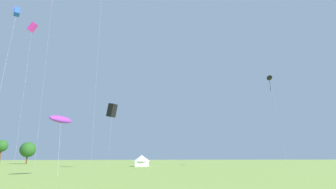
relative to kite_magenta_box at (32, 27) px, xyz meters
name	(u,v)px	position (x,y,z in m)	size (l,w,h in m)	color
kite_magenta_box	(32,27)	(0.00, 0.00, 0.00)	(2.16, 3.24, 30.07)	#E02DA3
kite_black_parafoil	(269,78)	(54.01, 2.09, -8.29)	(2.71, 3.63, 21.20)	black
kite_black_box	(112,110)	(17.38, 0.64, -17.33)	(2.33, 2.35, 13.07)	black
kite_purple_parafoil	(61,119)	(12.96, -20.80, -22.28)	(3.00, 4.06, 7.28)	purple
kite_blue_box	(17,12)	(5.88, -20.23, -7.98)	(1.15, 2.42, 21.77)	blue
festival_tent_right	(142,160)	(24.11, 8.95, -27.49)	(3.95, 3.95, 2.57)	white
tree_distant_left	(2,146)	(-12.90, 22.76, -23.91)	(3.16, 3.16, 6.65)	brown
tree_distant_right	(28,150)	(-10.86, 35.85, -24.51)	(4.78, 4.78, 6.81)	brown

